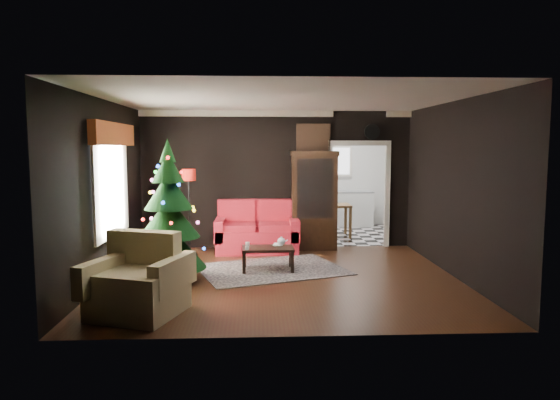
{
  "coord_description": "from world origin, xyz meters",
  "views": [
    {
      "loc": [
        -0.4,
        -7.83,
        2.07
      ],
      "look_at": [
        0.0,
        0.9,
        1.15
      ],
      "focal_mm": 32.37,
      "sensor_mm": 36.0,
      "label": 1
    }
  ],
  "objects_px": {
    "armchair": "(138,278)",
    "wall_clock": "(372,132)",
    "loveseat": "(257,227)",
    "kitchen_table": "(335,220)",
    "curio_cabinet": "(314,203)",
    "coffee_table": "(268,259)",
    "teapot": "(281,241)",
    "christmas_tree": "(169,214)",
    "floor_lamp": "(189,213)"
  },
  "relations": [
    {
      "from": "curio_cabinet",
      "to": "armchair",
      "type": "xyz_separation_m",
      "value": [
        -2.62,
        -3.94,
        -0.49
      ]
    },
    {
      "from": "floor_lamp",
      "to": "christmas_tree",
      "type": "distance_m",
      "value": 1.85
    },
    {
      "from": "wall_clock",
      "to": "teapot",
      "type": "bearing_deg",
      "value": -136.78
    },
    {
      "from": "teapot",
      "to": "wall_clock",
      "type": "relative_size",
      "value": 0.48
    },
    {
      "from": "loveseat",
      "to": "christmas_tree",
      "type": "distance_m",
      "value": 2.61
    },
    {
      "from": "teapot",
      "to": "wall_clock",
      "type": "distance_m",
      "value": 3.28
    },
    {
      "from": "loveseat",
      "to": "coffee_table",
      "type": "distance_m",
      "value": 1.61
    },
    {
      "from": "armchair",
      "to": "christmas_tree",
      "type": "bearing_deg",
      "value": 104.36
    },
    {
      "from": "curio_cabinet",
      "to": "kitchen_table",
      "type": "bearing_deg",
      "value": 65.56
    },
    {
      "from": "curio_cabinet",
      "to": "coffee_table",
      "type": "xyz_separation_m",
      "value": [
        -0.97,
        -1.79,
        -0.74
      ]
    },
    {
      "from": "wall_clock",
      "to": "armchair",
      "type": "bearing_deg",
      "value": -132.87
    },
    {
      "from": "armchair",
      "to": "coffee_table",
      "type": "height_order",
      "value": "armchair"
    },
    {
      "from": "armchair",
      "to": "wall_clock",
      "type": "height_order",
      "value": "wall_clock"
    },
    {
      "from": "curio_cabinet",
      "to": "teapot",
      "type": "height_order",
      "value": "curio_cabinet"
    },
    {
      "from": "armchair",
      "to": "kitchen_table",
      "type": "distance_m",
      "value": 6.29
    },
    {
      "from": "loveseat",
      "to": "armchair",
      "type": "relative_size",
      "value": 1.63
    },
    {
      "from": "armchair",
      "to": "kitchen_table",
      "type": "xyz_separation_m",
      "value": [
        3.27,
        5.37,
        -0.08
      ]
    },
    {
      "from": "floor_lamp",
      "to": "armchair",
      "type": "distance_m",
      "value": 3.41
    },
    {
      "from": "christmas_tree",
      "to": "teapot",
      "type": "bearing_deg",
      "value": 22.98
    },
    {
      "from": "floor_lamp",
      "to": "armchair",
      "type": "xyz_separation_m",
      "value": [
        -0.19,
        -3.39,
        -0.37
      ]
    },
    {
      "from": "loveseat",
      "to": "floor_lamp",
      "type": "relative_size",
      "value": 1.03
    },
    {
      "from": "curio_cabinet",
      "to": "teapot",
      "type": "xyz_separation_m",
      "value": [
        -0.74,
        -1.64,
        -0.48
      ]
    },
    {
      "from": "armchair",
      "to": "kitchen_table",
      "type": "height_order",
      "value": "armchair"
    },
    {
      "from": "christmas_tree",
      "to": "loveseat",
      "type": "bearing_deg",
      "value": 58.15
    },
    {
      "from": "curio_cabinet",
      "to": "teapot",
      "type": "relative_size",
      "value": 12.25
    },
    {
      "from": "christmas_tree",
      "to": "coffee_table",
      "type": "height_order",
      "value": "christmas_tree"
    },
    {
      "from": "teapot",
      "to": "kitchen_table",
      "type": "relative_size",
      "value": 0.21
    },
    {
      "from": "coffee_table",
      "to": "wall_clock",
      "type": "distance_m",
      "value": 3.65
    },
    {
      "from": "curio_cabinet",
      "to": "floor_lamp",
      "type": "xyz_separation_m",
      "value": [
        -2.43,
        -0.55,
        -0.12
      ]
    },
    {
      "from": "loveseat",
      "to": "teapot",
      "type": "height_order",
      "value": "loveseat"
    },
    {
      "from": "wall_clock",
      "to": "kitchen_table",
      "type": "xyz_separation_m",
      "value": [
        -0.55,
        1.25,
        -2.0
      ]
    },
    {
      "from": "loveseat",
      "to": "kitchen_table",
      "type": "xyz_separation_m",
      "value": [
        1.8,
        1.65,
        -0.12
      ]
    },
    {
      "from": "loveseat",
      "to": "armchair",
      "type": "distance_m",
      "value": 4.0
    },
    {
      "from": "floor_lamp",
      "to": "christmas_tree",
      "type": "bearing_deg",
      "value": -91.99
    },
    {
      "from": "coffee_table",
      "to": "wall_clock",
      "type": "bearing_deg",
      "value": 42.2
    },
    {
      "from": "curio_cabinet",
      "to": "coffee_table",
      "type": "relative_size",
      "value": 2.21
    },
    {
      "from": "christmas_tree",
      "to": "wall_clock",
      "type": "height_order",
      "value": "wall_clock"
    },
    {
      "from": "coffee_table",
      "to": "wall_clock",
      "type": "relative_size",
      "value": 2.68
    },
    {
      "from": "loveseat",
      "to": "coffee_table",
      "type": "height_order",
      "value": "loveseat"
    },
    {
      "from": "loveseat",
      "to": "wall_clock",
      "type": "distance_m",
      "value": 3.04
    },
    {
      "from": "teapot",
      "to": "coffee_table",
      "type": "bearing_deg",
      "value": -147.75
    },
    {
      "from": "christmas_tree",
      "to": "kitchen_table",
      "type": "relative_size",
      "value": 2.86
    },
    {
      "from": "loveseat",
      "to": "christmas_tree",
      "type": "bearing_deg",
      "value": -121.85
    },
    {
      "from": "armchair",
      "to": "wall_clock",
      "type": "xyz_separation_m",
      "value": [
        3.82,
        4.12,
        1.92
      ]
    },
    {
      "from": "loveseat",
      "to": "armchair",
      "type": "bearing_deg",
      "value": -111.6
    },
    {
      "from": "loveseat",
      "to": "kitchen_table",
      "type": "height_order",
      "value": "loveseat"
    },
    {
      "from": "armchair",
      "to": "teapot",
      "type": "relative_size",
      "value": 6.74
    },
    {
      "from": "loveseat",
      "to": "teapot",
      "type": "xyz_separation_m",
      "value": [
        0.41,
        -1.42,
        -0.03
      ]
    },
    {
      "from": "loveseat",
      "to": "teapot",
      "type": "bearing_deg",
      "value": -73.93
    },
    {
      "from": "curio_cabinet",
      "to": "teapot",
      "type": "bearing_deg",
      "value": -114.24
    }
  ]
}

